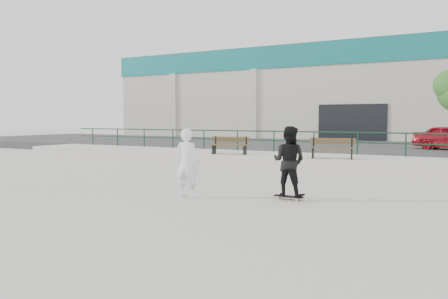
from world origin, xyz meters
The scene contains 10 objects.
ground centered at (0.00, 0.00, 0.00)m, with size 120.00×120.00×0.00m, color beige.
ledge centered at (0.00, 9.50, 0.25)m, with size 30.00×3.00×0.50m, color beige.
parking_strip centered at (0.00, 18.00, 0.25)m, with size 60.00×14.00×0.50m, color #323232.
railing centered at (0.00, 10.80, 1.24)m, with size 28.00×0.06×1.03m.
commercial_building centered at (0.00, 31.99, 4.58)m, with size 44.20×16.33×8.00m.
bench_left centered at (-2.23, 8.46, 0.90)m, with size 1.82×0.86×0.81m.
bench_right centered at (2.46, 8.46, 0.92)m, with size 1.90×0.90×0.84m.
skateboard centered at (3.06, 1.57, 0.07)m, with size 0.79×0.24×0.09m.
standing_skater centered at (3.06, 1.57, 1.01)m, with size 0.89×0.69×1.83m, color black.
seated_skater centered at (0.53, 0.60, 0.93)m, with size 0.68×0.44×1.86m, color white.
Camera 1 is at (6.89, -9.20, 2.11)m, focal length 35.00 mm.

